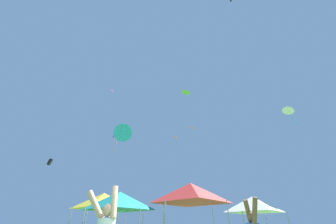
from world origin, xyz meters
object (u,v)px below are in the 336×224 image
at_px(kite_purple_diamond, 117,133).
at_px(kite_white_delta, 288,111).
at_px(canopy_tent_teal, 119,201).
at_px(kite_cyan_delta, 123,133).
at_px(kite_pink_diamond, 176,137).
at_px(kite_pink_delta, 192,128).
at_px(kite_magenta_delta, 112,91).
at_px(canopy_tent_yellow, 103,201).
at_px(canopy_tent_white, 253,204).
at_px(canopy_tent_red, 191,193).
at_px(kite_lime_delta, 186,92).
at_px(kite_black_box, 50,162).

height_order(kite_purple_diamond, kite_white_delta, kite_purple_diamond).
distance_m(canopy_tent_teal, kite_cyan_delta, 4.47).
height_order(kite_pink_diamond, kite_pink_delta, kite_pink_diamond).
height_order(canopy_tent_teal, kite_magenta_delta, kite_magenta_delta).
bearing_deg(kite_pink_diamond, kite_cyan_delta, -104.16).
bearing_deg(canopy_tent_yellow, canopy_tent_white, -10.49).
relative_size(canopy_tent_yellow, kite_pink_delta, 3.79).
distance_m(kite_purple_diamond, kite_cyan_delta, 13.72).
bearing_deg(kite_magenta_delta, kite_pink_delta, 2.61).
bearing_deg(canopy_tent_red, kite_cyan_delta, 175.71).
distance_m(kite_pink_diamond, kite_lime_delta, 8.86).
bearing_deg(kite_pink_delta, kite_white_delta, -44.45).
xyz_separation_m(canopy_tent_red, kite_magenta_delta, (-10.06, 13.47, 17.56)).
bearing_deg(canopy_tent_white, kite_white_delta, 22.35).
relative_size(canopy_tent_red, kite_lime_delta, 2.09).
xyz_separation_m(canopy_tent_red, kite_white_delta, (11.89, 5.22, 9.10)).
distance_m(kite_pink_diamond, kite_white_delta, 20.48).
distance_m(canopy_tent_red, kite_pink_delta, 18.26).
bearing_deg(kite_cyan_delta, kite_black_box, 128.78).
height_order(canopy_tent_teal, kite_black_box, kite_black_box).
relative_size(canopy_tent_yellow, kite_white_delta, 1.65).
xyz_separation_m(canopy_tent_red, kite_cyan_delta, (-4.52, 0.34, 3.98)).
xyz_separation_m(canopy_tent_yellow, kite_lime_delta, (8.72, 12.26, 19.82)).
relative_size(canopy_tent_white, kite_lime_delta, 1.83).
height_order(kite_black_box, kite_lime_delta, kite_lime_delta).
relative_size(kite_pink_diamond, kite_magenta_delta, 1.07).
xyz_separation_m(canopy_tent_white, kite_purple_diamond, (-12.57, 10.21, 9.86)).
xyz_separation_m(kite_magenta_delta, kite_lime_delta, (12.61, 2.98, 2.27)).
height_order(canopy_tent_yellow, kite_magenta_delta, kite_magenta_delta).
xyz_separation_m(kite_pink_diamond, kite_lime_delta, (1.58, -5.61, 6.67)).
bearing_deg(canopy_tent_yellow, canopy_tent_red, -34.16).
relative_size(canopy_tent_yellow, kite_magenta_delta, 2.60).
relative_size(kite_pink_diamond, kite_black_box, 1.43).
relative_size(canopy_tent_red, canopy_tent_teal, 1.17).
height_order(kite_pink_diamond, kite_white_delta, kite_pink_diamond).
distance_m(kite_pink_delta, kite_cyan_delta, 17.22).
distance_m(kite_black_box, kite_magenta_delta, 15.10).
distance_m(canopy_tent_teal, kite_lime_delta, 27.03).
xyz_separation_m(canopy_tent_yellow, kite_cyan_delta, (1.66, -3.85, 3.97)).
height_order(canopy_tent_yellow, kite_black_box, kite_black_box).
xyz_separation_m(kite_black_box, kite_cyan_delta, (15.09, -18.78, -3.33)).
relative_size(canopy_tent_white, kite_pink_diamond, 2.13).
bearing_deg(kite_purple_diamond, kite_lime_delta, 20.92).
bearing_deg(kite_pink_diamond, canopy_tent_white, -79.76).
bearing_deg(canopy_tent_yellow, kite_pink_delta, 47.47).
xyz_separation_m(kite_black_box, kite_pink_delta, (22.49, -5.06, 3.98)).
bearing_deg(canopy_tent_yellow, kite_pink_diamond, 68.23).
bearing_deg(canopy_tent_yellow, kite_lime_delta, 54.59).
bearing_deg(kite_pink_diamond, kite_white_delta, -57.02).
distance_m(canopy_tent_teal, kite_magenta_delta, 23.33).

